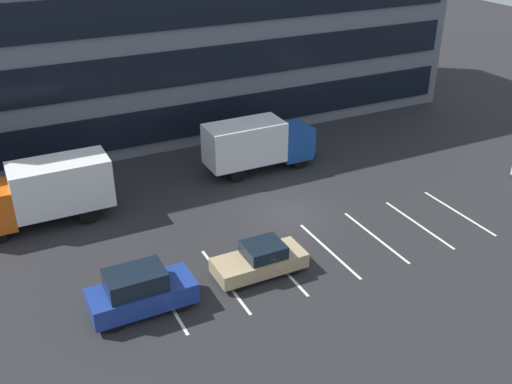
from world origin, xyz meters
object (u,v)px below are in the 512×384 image
at_px(box_truck_orange, 43,191).
at_px(sedan_tan, 260,260).
at_px(box_truck_blue, 257,143).
at_px(suv_navy, 140,291).

bearing_deg(box_truck_orange, sedan_tan, -48.82).
relative_size(box_truck_orange, sedan_tan, 1.70).
relative_size(box_truck_blue, sedan_tan, 1.63).
bearing_deg(box_truck_blue, suv_navy, -136.03).
bearing_deg(sedan_tan, suv_navy, -178.47).
distance_m(box_truck_orange, suv_navy, 9.60).
bearing_deg(box_truck_orange, box_truck_blue, 4.12).
relative_size(box_truck_blue, suv_navy, 1.58).
height_order(box_truck_blue, suv_navy, box_truck_blue).
relative_size(suv_navy, sedan_tan, 1.03).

